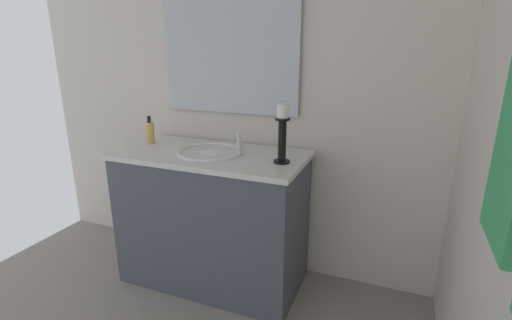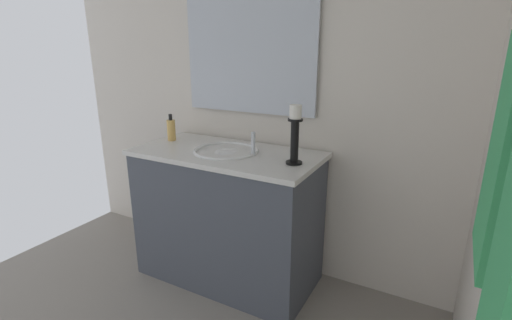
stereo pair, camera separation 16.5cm
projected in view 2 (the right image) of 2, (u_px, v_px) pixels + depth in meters
The scene contains 7 objects.
wall_left at pixel (242, 87), 2.44m from camera, with size 0.04×2.89×2.45m, color silver.
vanity_cabinet at pixel (228, 216), 2.36m from camera, with size 0.58×1.16×0.87m.
sink_basin at pixel (226, 157), 2.25m from camera, with size 0.40×0.40×0.24m.
mirror at pixel (248, 48), 2.30m from camera, with size 0.02×0.92×0.81m, color silver.
candle_holder_tall at pixel (295, 133), 1.95m from camera, with size 0.09×0.09×0.32m.
soap_bottle at pixel (171, 130), 2.48m from camera, with size 0.06×0.06×0.18m.
towel_near_vanity at pixel (502, 154), 0.75m from camera, with size 0.26×0.03×0.49m, color #389E59.
Camera 2 is at (0.88, 1.27, 1.47)m, focal length 25.74 mm.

